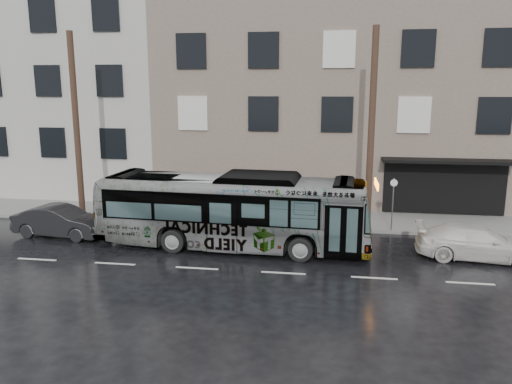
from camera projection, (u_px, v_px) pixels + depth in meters
ground at (213, 247)px, 20.82m from camera, size 120.00×120.00×0.00m
sidewalk at (235, 216)px, 25.55m from camera, size 90.00×3.60×0.15m
building_taupe at (337, 104)px, 31.24m from camera, size 20.00×12.00×11.00m
building_grey at (12, 67)px, 35.58m from camera, size 26.00×15.00×16.00m
utility_pole_front at (371, 131)px, 22.10m from camera, size 0.30×0.30×9.00m
utility_pole_rear at (76, 127)px, 24.17m from camera, size 0.30×0.30×9.00m
sign_post at (393, 204)px, 22.61m from camera, size 0.06×0.06×2.40m
bus at (232, 211)px, 20.49m from camera, size 11.40×3.27×3.14m
white_sedan at (477, 242)px, 19.34m from camera, size 4.66×2.15×1.32m
dark_sedan at (61, 221)px, 22.23m from camera, size 4.33×1.87×1.39m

